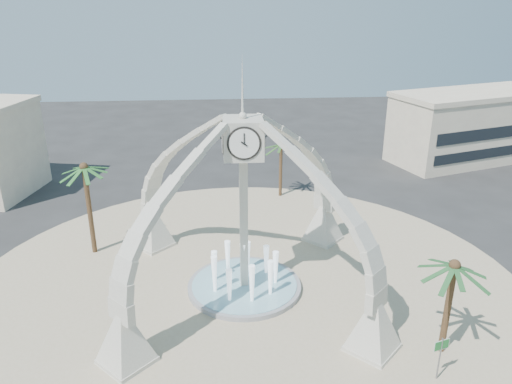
{
  "coord_description": "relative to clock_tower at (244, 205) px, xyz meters",
  "views": [
    {
      "loc": [
        -1.62,
        -30.33,
        19.36
      ],
      "look_at": [
        0.99,
        2.0,
        6.58
      ],
      "focal_mm": 35.0,
      "sensor_mm": 36.0,
      "label": 1
    }
  ],
  "objects": [
    {
      "name": "ground",
      "position": [
        0.0,
        0.0,
        -6.49
      ],
      "size": [
        140.0,
        140.0,
        0.0
      ],
      "primitive_type": "plane",
      "color": "#282828",
      "rests_on": "ground"
    },
    {
      "name": "fountain",
      "position": [
        0.0,
        0.0,
        -6.2
      ],
      "size": [
        8.0,
        8.0,
        3.62
      ],
      "color": "#959598",
      "rests_on": "ground"
    },
    {
      "name": "street_sign",
      "position": [
        9.84,
        -9.77,
        -4.55
      ],
      "size": [
        0.96,
        0.32,
        2.71
      ],
      "rotation": [
        0.0,
        0.0,
        0.31
      ],
      "color": "slate",
      "rests_on": "ground"
    },
    {
      "name": "palm_west",
      "position": [
        -11.76,
        6.42,
        0.67
      ],
      "size": [
        4.78,
        4.78,
        8.08
      ],
      "rotation": [
        0.0,
        0.0,
        0.17
      ],
      "color": "brown",
      "rests_on": "ground"
    },
    {
      "name": "plaza",
      "position": [
        0.0,
        0.0,
        -6.46
      ],
      "size": [
        40.0,
        40.0,
        0.06
      ],
      "primitive_type": "cylinder",
      "color": "tan",
      "rests_on": "ground"
    },
    {
      "name": "palm_north",
      "position": [
        4.74,
        17.36,
        -1.04
      ],
      "size": [
        4.25,
        4.25,
        6.2
      ],
      "rotation": [
        0.0,
        0.0,
        0.26
      ],
      "color": "brown",
      "rests_on": "ground"
    },
    {
      "name": "clock_tower",
      "position": [
        0.0,
        0.0,
        0.0
      ],
      "size": [
        17.94,
        17.94,
        16.3
      ],
      "color": "beige",
      "rests_on": "ground"
    },
    {
      "name": "palm_east",
      "position": [
        11.08,
        -7.53,
        -0.85
      ],
      "size": [
        5.0,
        5.0,
        6.48
      ],
      "rotation": [
        0.0,
        0.0,
        -0.29
      ],
      "color": "brown",
      "rests_on": "ground"
    },
    {
      "name": "building_ne",
      "position": [
        30.0,
        28.0,
        -2.18
      ],
      "size": [
        21.87,
        14.17,
        8.6
      ],
      "rotation": [
        0.0,
        0.0,
        0.31
      ],
      "color": "beige",
      "rests_on": "ground"
    }
  ]
}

